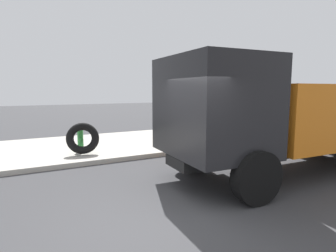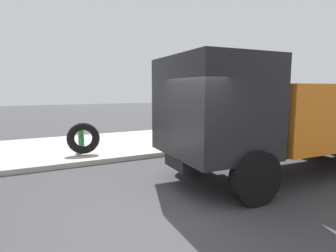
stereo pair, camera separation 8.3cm
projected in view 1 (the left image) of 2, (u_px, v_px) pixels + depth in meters
The scene contains 5 objects.
ground_plane at pixel (159, 217), 4.95m from camera, with size 80.00×80.00×0.00m, color #38383A.
sidewalk_curb at pixel (86, 147), 10.64m from camera, with size 36.00×5.00×0.15m, color #ADA89E.
fire_hydrant at pixel (80, 137), 9.60m from camera, with size 0.23×0.52×0.89m.
loose_tire at pixel (83, 138), 9.07m from camera, with size 1.06×1.06×0.25m, color black.
dump_truck_orange at pixel (286, 115), 7.31m from camera, with size 7.10×3.05×3.00m.
Camera 1 is at (-2.05, -4.23, 2.28)m, focal length 29.48 mm.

